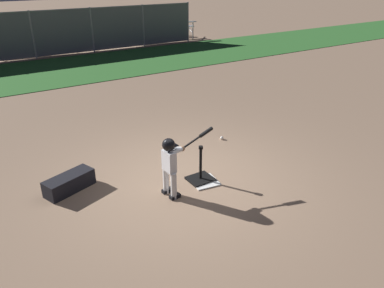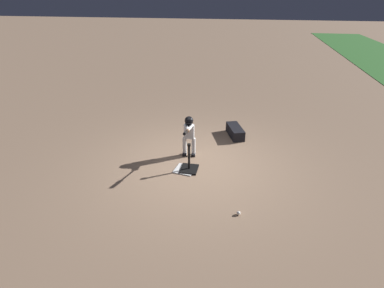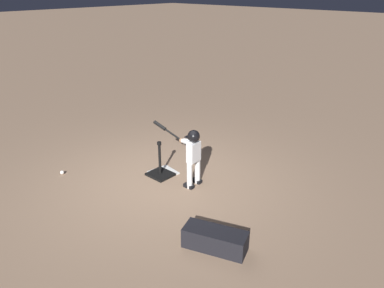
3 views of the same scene
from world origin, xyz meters
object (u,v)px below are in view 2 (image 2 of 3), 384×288
(baseball, at_px, (239,213))
(equipment_bag, at_px, (235,131))
(batting_tee, at_px, (189,166))
(batter_child, at_px, (189,132))

(baseball, xyz_separation_m, equipment_bag, (-3.39, -0.28, 0.10))
(batting_tee, xyz_separation_m, equipment_bag, (-2.03, 0.91, 0.05))
(batter_child, height_order, equipment_bag, batter_child)
(batting_tee, distance_m, baseball, 1.81)
(batting_tee, distance_m, equipment_bag, 2.22)
(baseball, relative_size, equipment_bag, 0.09)
(baseball, bearing_deg, batter_child, -146.65)
(batter_child, bearing_deg, batting_tee, 11.73)
(batting_tee, bearing_deg, batter_child, -168.27)
(baseball, bearing_deg, batting_tee, -138.83)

